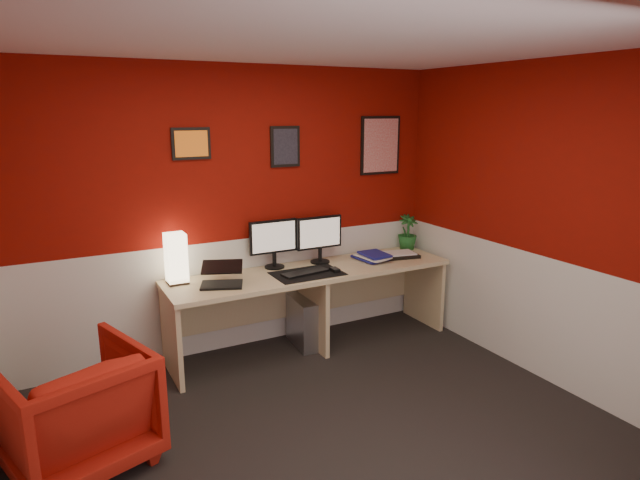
# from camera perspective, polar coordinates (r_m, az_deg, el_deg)

# --- Properties ---
(ground) EXTENTS (4.00, 3.50, 0.01)m
(ground) POSITION_cam_1_polar(r_m,az_deg,el_deg) (3.75, 0.55, -20.86)
(ground) COLOR black
(ground) RESTS_ON ground
(ceiling) EXTENTS (4.00, 3.50, 0.01)m
(ceiling) POSITION_cam_1_polar(r_m,az_deg,el_deg) (3.12, 0.66, 20.54)
(ceiling) COLOR white
(ceiling) RESTS_ON ground
(wall_back) EXTENTS (4.00, 0.01, 2.50)m
(wall_back) POSITION_cam_1_polar(r_m,az_deg,el_deg) (4.79, -9.45, 2.89)
(wall_back) COLOR maroon
(wall_back) RESTS_ON ground
(wall_front) EXTENTS (4.00, 0.01, 2.50)m
(wall_front) POSITION_cam_1_polar(r_m,az_deg,el_deg) (1.97, 26.51, -14.22)
(wall_front) COLOR maroon
(wall_front) RESTS_ON ground
(wall_right) EXTENTS (0.01, 3.50, 2.50)m
(wall_right) POSITION_cam_1_polar(r_m,az_deg,el_deg) (4.50, 23.60, 1.25)
(wall_right) COLOR maroon
(wall_right) RESTS_ON ground
(wainscot_back) EXTENTS (4.00, 0.01, 1.00)m
(wainscot_back) POSITION_cam_1_polar(r_m,az_deg,el_deg) (4.97, -9.10, -5.64)
(wainscot_back) COLOR silver
(wainscot_back) RESTS_ON ground
(wainscot_right) EXTENTS (0.01, 3.50, 1.00)m
(wainscot_right) POSITION_cam_1_polar(r_m,az_deg,el_deg) (4.70, 22.69, -7.72)
(wainscot_right) COLOR silver
(wainscot_right) RESTS_ON ground
(desk) EXTENTS (2.60, 0.65, 0.73)m
(desk) POSITION_cam_1_polar(r_m,az_deg,el_deg) (4.95, -0.83, -7.21)
(desk) COLOR #D1B686
(desk) RESTS_ON ground
(shoji_lamp) EXTENTS (0.16, 0.16, 0.40)m
(shoji_lamp) POSITION_cam_1_polar(r_m,az_deg,el_deg) (4.57, -14.89, -2.02)
(shoji_lamp) COLOR #FFE5B2
(shoji_lamp) RESTS_ON desk
(laptop) EXTENTS (0.39, 0.34, 0.22)m
(laptop) POSITION_cam_1_polar(r_m,az_deg,el_deg) (4.44, -10.34, -3.42)
(laptop) COLOR black
(laptop) RESTS_ON desk
(monitor_left) EXTENTS (0.45, 0.06, 0.58)m
(monitor_left) POSITION_cam_1_polar(r_m,az_deg,el_deg) (4.85, -4.87, 0.38)
(monitor_left) COLOR black
(monitor_left) RESTS_ON desk
(monitor_right) EXTENTS (0.45, 0.06, 0.58)m
(monitor_right) POSITION_cam_1_polar(r_m,az_deg,el_deg) (4.99, 0.00, 0.82)
(monitor_right) COLOR black
(monitor_right) RESTS_ON desk
(desk_mat) EXTENTS (0.60, 0.38, 0.01)m
(desk_mat) POSITION_cam_1_polar(r_m,az_deg,el_deg) (4.72, -1.33, -3.55)
(desk_mat) COLOR black
(desk_mat) RESTS_ON desk
(keyboard) EXTENTS (0.44, 0.20, 0.02)m
(keyboard) POSITION_cam_1_polar(r_m,az_deg,el_deg) (4.71, -1.58, -3.43)
(keyboard) COLOR black
(keyboard) RESTS_ON desk_mat
(mouse) EXTENTS (0.06, 0.10, 0.03)m
(mouse) POSITION_cam_1_polar(r_m,az_deg,el_deg) (4.77, 1.55, -3.14)
(mouse) COLOR black
(mouse) RESTS_ON desk_mat
(book_bottom) EXTENTS (0.26, 0.33, 0.03)m
(book_bottom) POSITION_cam_1_polar(r_m,az_deg,el_deg) (5.10, 4.26, -2.13)
(book_bottom) COLOR navy
(book_bottom) RESTS_ON desk
(book_middle) EXTENTS (0.26, 0.33, 0.02)m
(book_middle) POSITION_cam_1_polar(r_m,az_deg,el_deg) (5.06, 4.57, -1.97)
(book_middle) COLOR silver
(book_middle) RESTS_ON book_bottom
(book_top) EXTENTS (0.22, 0.30, 0.03)m
(book_top) POSITION_cam_1_polar(r_m,az_deg,el_deg) (5.06, 4.73, -1.70)
(book_top) COLOR navy
(book_top) RESTS_ON book_middle
(zen_tray) EXTENTS (0.39, 0.31, 0.03)m
(zen_tray) POSITION_cam_1_polar(r_m,az_deg,el_deg) (5.32, 8.27, -1.58)
(zen_tray) COLOR black
(zen_tray) RESTS_ON desk
(potted_plant) EXTENTS (0.22, 0.22, 0.35)m
(potted_plant) POSITION_cam_1_polar(r_m,az_deg,el_deg) (5.58, 9.18, 0.82)
(potted_plant) COLOR #19591E
(potted_plant) RESTS_ON desk
(pc_tower) EXTENTS (0.23, 0.46, 0.45)m
(pc_tower) POSITION_cam_1_polar(r_m,az_deg,el_deg) (5.04, -1.64, -8.55)
(pc_tower) COLOR #99999E
(pc_tower) RESTS_ON ground
(armchair) EXTENTS (1.00, 1.01, 0.74)m
(armchair) POSITION_cam_1_polar(r_m,az_deg,el_deg) (3.72, -24.36, -15.89)
(armchair) COLOR #A81C10
(armchair) RESTS_ON ground
(art_left) EXTENTS (0.32, 0.02, 0.26)m
(art_left) POSITION_cam_1_polar(r_m,az_deg,el_deg) (4.61, -13.40, 9.83)
(art_left) COLOR orange
(art_left) RESTS_ON wall_back
(art_center) EXTENTS (0.28, 0.02, 0.36)m
(art_center) POSITION_cam_1_polar(r_m,az_deg,el_deg) (4.90, -3.69, 9.77)
(art_center) COLOR black
(art_center) RESTS_ON wall_back
(art_right) EXTENTS (0.44, 0.02, 0.56)m
(art_right) POSITION_cam_1_polar(r_m,az_deg,el_deg) (5.39, 6.35, 9.86)
(art_right) COLOR red
(art_right) RESTS_ON wall_back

